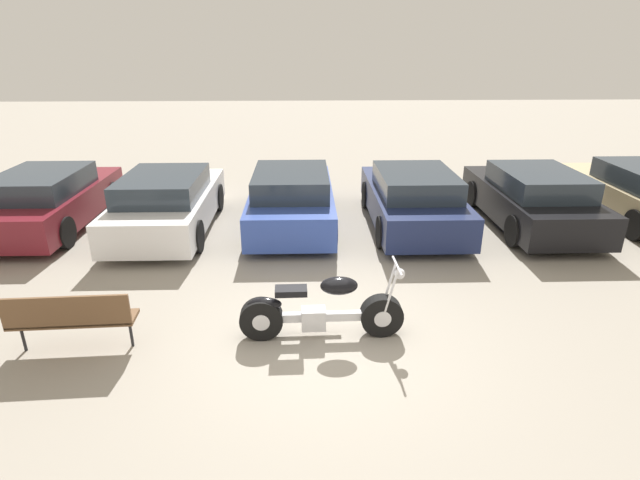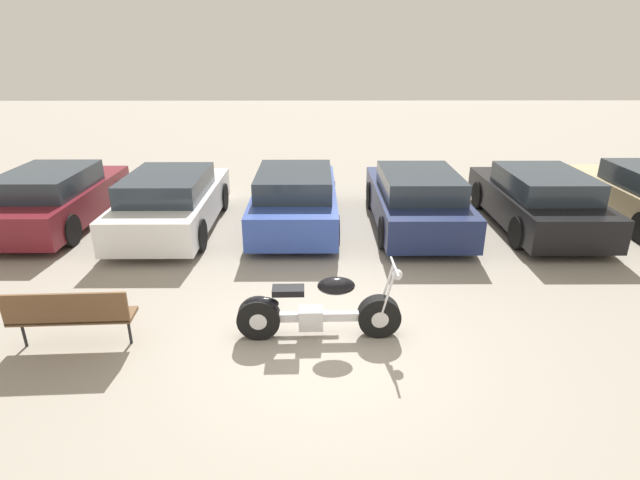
# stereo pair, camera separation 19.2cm
# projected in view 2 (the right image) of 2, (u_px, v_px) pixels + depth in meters

# --- Properties ---
(ground_plane) EXTENTS (60.00, 60.00, 0.00)m
(ground_plane) POSITION_uv_depth(u_px,v_px,m) (321.00, 341.00, 7.00)
(ground_plane) COLOR gray
(motorcycle) EXTENTS (2.30, 0.62, 1.09)m
(motorcycle) POSITION_uv_depth(u_px,v_px,m) (317.00, 311.00, 6.97)
(motorcycle) COLOR black
(motorcycle) RESTS_ON ground_plane
(parked_car_maroon) EXTENTS (1.88, 4.23, 1.30)m
(parked_car_maroon) POSITION_uv_depth(u_px,v_px,m) (55.00, 198.00, 11.18)
(parked_car_maroon) COLOR maroon
(parked_car_maroon) RESTS_ON ground_plane
(parked_car_white) EXTENTS (1.88, 4.23, 1.30)m
(parked_car_white) POSITION_uv_depth(u_px,v_px,m) (172.00, 202.00, 10.93)
(parked_car_white) COLOR white
(parked_car_white) RESTS_ON ground_plane
(parked_car_blue) EXTENTS (1.88, 4.23, 1.30)m
(parked_car_blue) POSITION_uv_depth(u_px,v_px,m) (295.00, 198.00, 11.16)
(parked_car_blue) COLOR #2D479E
(parked_car_blue) RESTS_ON ground_plane
(parked_car_navy) EXTENTS (1.88, 4.23, 1.30)m
(parked_car_navy) POSITION_uv_depth(u_px,v_px,m) (416.00, 200.00, 11.06)
(parked_car_navy) COLOR #19234C
(parked_car_navy) RESTS_ON ground_plane
(parked_car_black) EXTENTS (1.88, 4.23, 1.30)m
(parked_car_black) POSITION_uv_depth(u_px,v_px,m) (537.00, 200.00, 11.06)
(parked_car_black) COLOR black
(parked_car_black) RESTS_ON ground_plane
(park_bench) EXTENTS (1.64, 0.48, 0.89)m
(park_bench) POSITION_uv_depth(u_px,v_px,m) (70.00, 313.00, 6.63)
(park_bench) COLOR brown
(park_bench) RESTS_ON ground_plane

